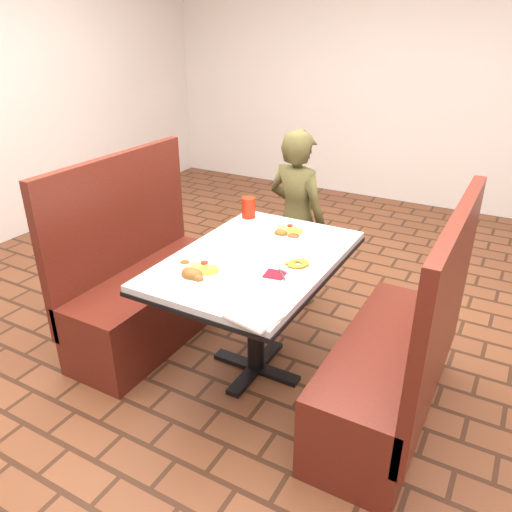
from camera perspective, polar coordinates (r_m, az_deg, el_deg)
name	(u,v)px	position (r m, az deg, el deg)	size (l,w,h in m)	color
room	(256,14)	(2.40, 0.00, 25.92)	(7.00, 7.04, 2.82)	brown
dining_table	(256,272)	(2.70, 0.00, -1.84)	(0.81, 1.21, 0.75)	silver
booth_bench_left	(147,289)	(3.27, -12.33, -3.75)	(0.47, 1.20, 1.17)	maroon
booth_bench_right	(396,365)	(2.64, 15.66, -11.95)	(0.47, 1.20, 1.17)	maroon
diner_person	(296,219)	(3.52, 4.65, 4.25)	(0.46, 0.30, 1.25)	brown
near_dinner_plate	(199,270)	(2.46, -6.58, -1.58)	(0.26, 0.26, 0.08)	white
far_dinner_plate	(289,231)	(2.93, 3.75, 2.88)	(0.24, 0.24, 0.06)	white
plantain_plate	(299,265)	(2.54, 4.90, -1.05)	(0.19, 0.19, 0.03)	white
maroon_napkin	(275,274)	(2.47, 2.17, -2.11)	(0.10, 0.10, 0.00)	maroon
spoon_utensil	(282,275)	(2.46, 3.00, -2.17)	(0.01, 0.13, 0.00)	silver
red_tumbler	(249,208)	(3.17, -0.86, 5.55)	(0.09, 0.09, 0.13)	red
paper_napkin	(253,317)	(2.12, -0.37, -6.94)	(0.21, 0.16, 0.01)	white
knife_utensil	(208,278)	(2.42, -5.50, -2.50)	(0.01, 0.18, 0.00)	silver
fork_utensil	(205,281)	(2.40, -5.86, -2.91)	(0.01, 0.14, 0.00)	silver
lettuce_shreds	(268,253)	(2.69, 1.37, 0.32)	(0.28, 0.32, 0.00)	#90BA4A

